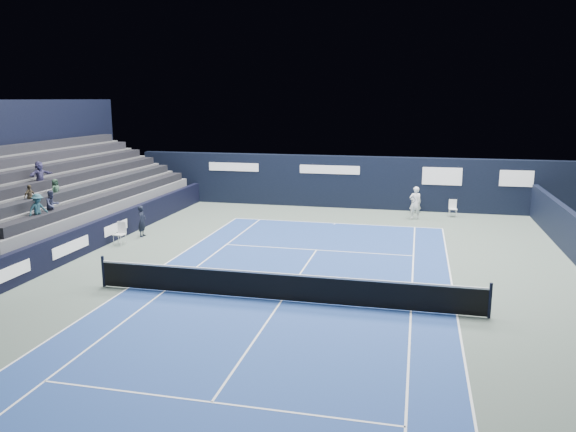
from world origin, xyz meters
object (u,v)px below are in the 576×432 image
at_px(folding_chair_back_a, 415,202).
at_px(line_judge_chair, 121,232).
at_px(tennis_player, 415,203).
at_px(folding_chair_back_b, 453,207).
at_px(tennis_net, 282,286).

bearing_deg(folding_chair_back_a, line_judge_chair, -132.58).
bearing_deg(tennis_player, folding_chair_back_b, 29.20).
xyz_separation_m(tennis_net, tennis_player, (4.08, 13.95, 0.39)).
relative_size(folding_chair_back_b, tennis_player, 0.53).
bearing_deg(tennis_net, tennis_player, 73.71).
height_order(folding_chair_back_b, tennis_net, tennis_net).
xyz_separation_m(folding_chair_back_a, folding_chair_back_b, (2.06, -0.72, -0.05)).
bearing_deg(folding_chair_back_b, folding_chair_back_a, 155.88).
relative_size(folding_chair_back_a, tennis_net, 0.07).
relative_size(line_judge_chair, tennis_net, 0.08).
xyz_separation_m(folding_chair_back_b, tennis_player, (-2.05, -1.15, 0.35)).
height_order(folding_chair_back_b, line_judge_chair, line_judge_chair).
bearing_deg(folding_chair_back_b, line_judge_chair, -151.79).
relative_size(folding_chair_back_b, line_judge_chair, 0.94).
xyz_separation_m(folding_chair_back_b, line_judge_chair, (-14.90, -9.69, 0.04)).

